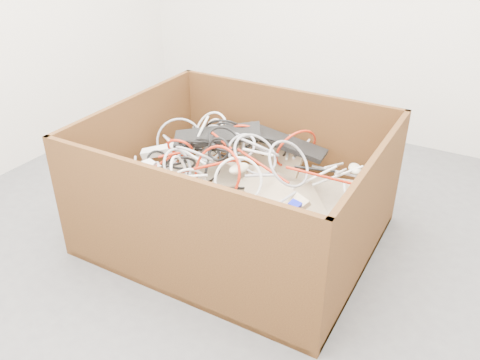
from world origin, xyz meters
The scene contains 8 objects.
ground centered at (0.00, 0.00, 0.00)m, with size 3.00×3.00×0.00m, color #494A4C.
cardboard_box centered at (0.01, 0.04, 0.15)m, with size 1.24×1.03×0.61m.
keyboard_pile centered at (0.05, 0.06, 0.28)m, with size 1.07×0.83×0.39m.
mice_scatter centered at (0.08, -0.04, 0.34)m, with size 0.81×0.80×0.21m.
power_strip_left centered at (-0.37, 0.05, 0.37)m, with size 0.27×0.05×0.04m, color silver.
power_strip_right centered at (-0.25, -0.14, 0.34)m, with size 0.27×0.05×0.04m, color silver.
vga_plug centered at (0.37, -0.10, 0.36)m, with size 0.04×0.04×0.02m, color #0B14B2.
cable_tangle centered at (-0.11, 0.08, 0.39)m, with size 1.10×0.89×0.39m.
Camera 1 is at (1.01, -1.68, 1.44)m, focal length 37.19 mm.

